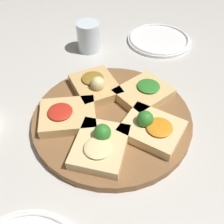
# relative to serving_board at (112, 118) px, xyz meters

# --- Properties ---
(ground_plane) EXTENTS (3.00, 3.00, 0.00)m
(ground_plane) POSITION_rel_serving_board_xyz_m (0.00, 0.00, -0.01)
(ground_plane) COLOR beige
(serving_board) EXTENTS (0.39, 0.39, 0.02)m
(serving_board) POSITION_rel_serving_board_xyz_m (0.00, 0.00, 0.00)
(serving_board) COLOR brown
(serving_board) RESTS_ON ground_plane
(focaccia_slice_0) EXTENTS (0.16, 0.14, 0.05)m
(focaccia_slice_0) POSITION_rel_serving_board_xyz_m (0.10, 0.03, 0.03)
(focaccia_slice_0) COLOR #E5C689
(focaccia_slice_0) RESTS_ON serving_board
(focaccia_slice_1) EXTENTS (0.11, 0.13, 0.05)m
(focaccia_slice_1) POSITION_rel_serving_board_xyz_m (-0.00, 0.10, 0.03)
(focaccia_slice_1) COLOR #E5C689
(focaccia_slice_1) RESTS_ON serving_board
(focaccia_slice_2) EXTENTS (0.16, 0.15, 0.03)m
(focaccia_slice_2) POSITION_rel_serving_board_xyz_m (-0.10, 0.04, 0.02)
(focaccia_slice_2) COLOR #DBB775
(focaccia_slice_2) RESTS_ON serving_board
(focaccia_slice_3) EXTENTS (0.16, 0.17, 0.05)m
(focaccia_slice_3) POSITION_rel_serving_board_xyz_m (-0.06, -0.09, 0.03)
(focaccia_slice_3) COLOR tan
(focaccia_slice_3) RESTS_ON serving_board
(focaccia_slice_4) EXTENTS (0.17, 0.17, 0.03)m
(focaccia_slice_4) POSITION_rel_serving_board_xyz_m (0.07, -0.08, 0.02)
(focaccia_slice_4) COLOR #DBB775
(focaccia_slice_4) RESTS_ON serving_board
(plate_left) EXTENTS (0.22, 0.22, 0.02)m
(plate_left) POSITION_rel_serving_board_xyz_m (-0.41, -0.05, -0.00)
(plate_left) COLOR white
(plate_left) RESTS_ON ground_plane
(water_glass) EXTENTS (0.08, 0.08, 0.09)m
(water_glass) POSITION_rel_serving_board_xyz_m (-0.24, -0.24, 0.04)
(water_glass) COLOR silver
(water_glass) RESTS_ON ground_plane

